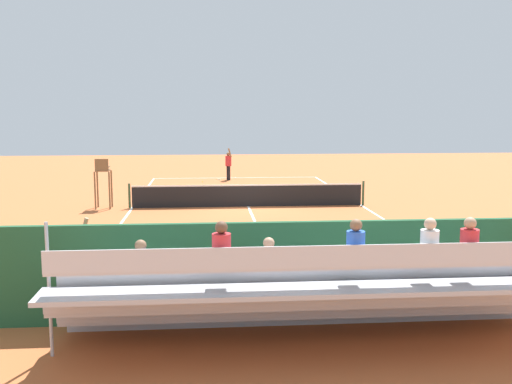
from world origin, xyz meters
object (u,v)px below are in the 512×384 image
(tennis_net, at_px, (248,195))
(bleacher_stand, at_px, (308,292))
(equipment_bag, at_px, (323,299))
(tennis_ball_near, at_px, (257,185))
(courtside_bench, at_px, (404,279))
(line_judge, at_px, (82,262))
(tennis_racket, at_px, (219,179))
(tennis_player, at_px, (228,163))
(umpire_chair, at_px, (103,178))
(tennis_ball_far, at_px, (203,182))

(tennis_net, height_order, bleacher_stand, bleacher_stand)
(equipment_bag, distance_m, tennis_ball_near, 20.58)
(bleacher_stand, height_order, courtside_bench, bleacher_stand)
(tennis_net, height_order, line_judge, line_judge)
(tennis_racket, bearing_deg, tennis_ball_near, 124.19)
(tennis_player, bearing_deg, umpire_chair, 59.77)
(equipment_bag, distance_m, tennis_player, 23.31)
(tennis_net, distance_m, courtside_bench, 13.50)
(courtside_bench, height_order, tennis_player, tennis_player)
(tennis_net, bearing_deg, line_judge, 71.00)
(bleacher_stand, bearing_deg, courtside_bench, -139.69)
(courtside_bench, bearing_deg, tennis_net, -79.52)
(umpire_chair, relative_size, tennis_player, 1.11)
(tennis_racket, distance_m, tennis_ball_near, 3.69)
(equipment_bag, relative_size, tennis_player, 0.47)
(tennis_ball_near, xyz_separation_m, line_judge, (5.50, 20.16, 0.98))
(bleacher_stand, distance_m, equipment_bag, 2.26)
(tennis_player, xyz_separation_m, tennis_racket, (0.57, -0.37, -1.00))
(tennis_net, xyz_separation_m, line_judge, (4.47, 12.99, 0.51))
(line_judge, bearing_deg, tennis_player, -99.91)
(tennis_net, xyz_separation_m, tennis_ball_near, (-1.03, -7.18, -0.47))
(bleacher_stand, height_order, tennis_ball_near, bleacher_stand)
(tennis_net, xyz_separation_m, bleacher_stand, (0.05, 15.39, 0.49))
(courtside_bench, distance_m, tennis_player, 23.33)
(umpire_chair, bearing_deg, line_judge, 97.55)
(tennis_ball_near, height_order, tennis_ball_far, same)
(umpire_chair, xyz_separation_m, line_judge, (-1.73, 13.04, -0.30))
(bleacher_stand, height_order, line_judge, bleacher_stand)
(equipment_bag, bearing_deg, bleacher_stand, 71.00)
(line_judge, bearing_deg, tennis_racket, -98.39)
(bleacher_stand, distance_m, tennis_racket, 25.66)
(courtside_bench, relative_size, tennis_ball_far, 27.27)
(tennis_net, xyz_separation_m, equipment_bag, (-0.64, 13.40, -0.32))
(equipment_bag, height_order, tennis_ball_near, equipment_bag)
(tennis_player, bearing_deg, bleacher_stand, 90.98)
(tennis_net, relative_size, tennis_racket, 18.22)
(umpire_chair, relative_size, line_judge, 1.11)
(tennis_net, relative_size, equipment_bag, 11.44)
(tennis_racket, height_order, line_judge, line_judge)
(tennis_net, bearing_deg, equipment_bag, 92.74)
(line_judge, bearing_deg, tennis_ball_far, -96.39)
(tennis_racket, bearing_deg, umpire_chair, 63.15)
(tennis_net, xyz_separation_m, tennis_racket, (1.05, -10.23, -0.49))
(umpire_chair, bearing_deg, tennis_racket, -116.85)
(bleacher_stand, relative_size, tennis_racket, 16.02)
(tennis_racket, height_order, tennis_ball_far, tennis_ball_far)
(umpire_chair, xyz_separation_m, courtside_bench, (-8.66, 13.32, -0.76))
(umpire_chair, relative_size, tennis_ball_far, 32.42)
(umpire_chair, distance_m, tennis_ball_near, 10.23)
(tennis_player, bearing_deg, courtside_bench, 97.23)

